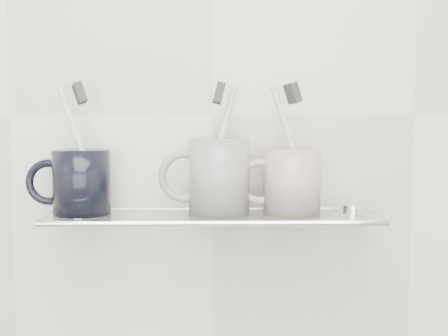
{
  "coord_description": "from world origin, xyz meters",
  "views": [
    {
      "loc": [
        0.0,
        0.11,
        1.25
      ],
      "look_at": [
        0.02,
        1.04,
        1.17
      ],
      "focal_mm": 50.0,
      "sensor_mm": 36.0,
      "label": 1
    }
  ],
  "objects_px": {
    "mug_left": "(81,182)",
    "mug_center": "(219,176)",
    "mug_right": "(292,182)",
    "shelf_glass": "(213,217)"
  },
  "relations": [
    {
      "from": "shelf_glass",
      "to": "mug_right",
      "type": "bearing_deg",
      "value": 2.4
    },
    {
      "from": "shelf_glass",
      "to": "mug_right",
      "type": "distance_m",
      "value": 0.13
    },
    {
      "from": "mug_center",
      "to": "mug_right",
      "type": "bearing_deg",
      "value": 15.47
    },
    {
      "from": "shelf_glass",
      "to": "mug_left",
      "type": "xyz_separation_m",
      "value": [
        -0.2,
        0.0,
        0.05
      ]
    },
    {
      "from": "mug_left",
      "to": "mug_center",
      "type": "height_order",
      "value": "mug_center"
    },
    {
      "from": "mug_center",
      "to": "mug_right",
      "type": "height_order",
      "value": "mug_center"
    },
    {
      "from": "mug_left",
      "to": "mug_right",
      "type": "relative_size",
      "value": 0.99
    },
    {
      "from": "shelf_glass",
      "to": "mug_left",
      "type": "height_order",
      "value": "mug_left"
    },
    {
      "from": "mug_left",
      "to": "shelf_glass",
      "type": "bearing_deg",
      "value": 13.16
    },
    {
      "from": "shelf_glass",
      "to": "mug_left",
      "type": "relative_size",
      "value": 5.2
    }
  ]
}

